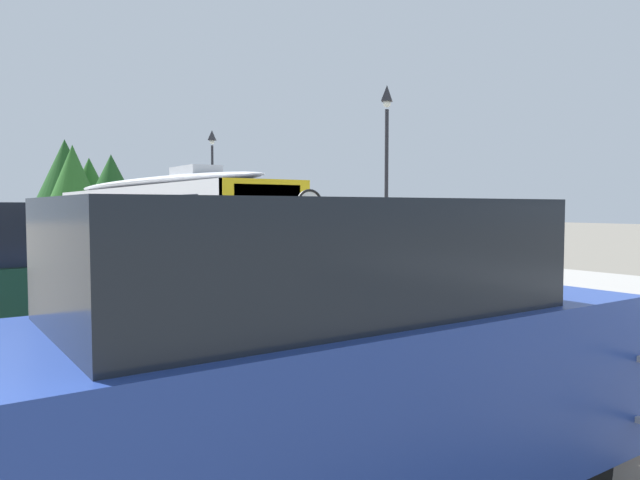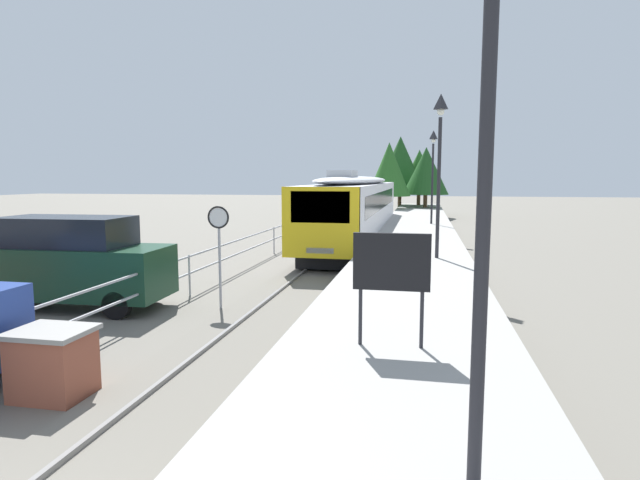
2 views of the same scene
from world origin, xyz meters
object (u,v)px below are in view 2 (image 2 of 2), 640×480
at_px(commuter_train, 357,204).
at_px(parked_van_dark_green, 75,261).
at_px(brick_utility_cabinet, 53,363).
at_px(platform_notice_board, 392,266).
at_px(speed_limit_sign, 219,231).
at_px(platform_lamp_far_end, 433,159).
at_px(platform_lamp_near_end, 490,38).
at_px(platform_lamp_mid_platform, 440,145).

bearing_deg(commuter_train, parked_van_dark_green, -109.72).
height_order(brick_utility_cabinet, parked_van_dark_green, parked_van_dark_green).
xyz_separation_m(commuter_train, brick_utility_cabinet, (-2.26, -21.04, -1.58)).
relative_size(platform_notice_board, parked_van_dark_green, 0.36).
bearing_deg(brick_utility_cabinet, commuter_train, 83.88).
distance_m(speed_limit_sign, parked_van_dark_green, 4.02).
height_order(platform_lamp_far_end, parked_van_dark_green, platform_lamp_far_end).
relative_size(commuter_train, platform_lamp_near_end, 3.87).
height_order(platform_lamp_near_end, speed_limit_sign, platform_lamp_near_end).
bearing_deg(platform_lamp_mid_platform, commuter_train, 110.90).
xyz_separation_m(platform_lamp_far_end, platform_notice_board, (-0.94, -22.63, -2.44)).
bearing_deg(platform_lamp_mid_platform, speed_limit_sign, -142.69).
xyz_separation_m(commuter_train, parked_van_dark_green, (-5.68, -15.84, -0.86)).
distance_m(platform_notice_board, parked_van_dark_green, 9.81).
xyz_separation_m(platform_lamp_near_end, brick_utility_cabinet, (-6.31, 2.71, -4.05)).
distance_m(commuter_train, platform_lamp_far_end, 5.37).
xyz_separation_m(platform_lamp_near_end, parked_van_dark_green, (-9.73, 7.92, -3.33)).
xyz_separation_m(commuter_train, speed_limit_sign, (-1.81, -15.09, -0.03)).
relative_size(platform_lamp_far_end, speed_limit_sign, 1.91).
bearing_deg(platform_lamp_mid_platform, platform_lamp_near_end, -90.00).
relative_size(platform_lamp_far_end, brick_utility_cabinet, 4.42).
bearing_deg(platform_notice_board, platform_lamp_mid_platform, 84.33).
relative_size(platform_lamp_mid_platform, parked_van_dark_green, 1.08).
bearing_deg(platform_notice_board, platform_lamp_far_end, 87.62).
relative_size(brick_utility_cabinet, parked_van_dark_green, 0.24).
height_order(commuter_train, parked_van_dark_green, commuter_train).
relative_size(speed_limit_sign, brick_utility_cabinet, 2.32).
xyz_separation_m(platform_notice_board, brick_utility_cabinet, (-5.37, -0.93, -1.61)).
height_order(speed_limit_sign, parked_van_dark_green, speed_limit_sign).
bearing_deg(commuter_train, brick_utility_cabinet, -96.12).
bearing_deg(platform_notice_board, commuter_train, 98.80).
bearing_deg(parked_van_dark_green, platform_lamp_near_end, -39.12).
relative_size(platform_lamp_mid_platform, brick_utility_cabinet, 4.42).
distance_m(platform_lamp_near_end, brick_utility_cabinet, 7.97).
bearing_deg(speed_limit_sign, platform_lamp_far_end, 71.57).
bearing_deg(parked_van_dark_green, brick_utility_cabinet, -56.68).
height_order(platform_lamp_near_end, platform_lamp_far_end, same).
relative_size(platform_lamp_near_end, platform_lamp_mid_platform, 1.00).
bearing_deg(brick_utility_cabinet, parked_van_dark_green, 123.32).
bearing_deg(platform_lamp_near_end, brick_utility_cabinet, 156.74).
xyz_separation_m(platform_notice_board, parked_van_dark_green, (-8.79, 4.27, -0.89)).
distance_m(speed_limit_sign, brick_utility_cabinet, 6.17).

